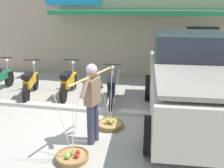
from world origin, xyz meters
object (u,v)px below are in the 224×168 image
(fruit_basket_right_side, at_px, (110,124))
(motorcycle_third_in_row, at_px, (68,82))
(motorcycle_nearest_shop, at_px, (0,79))
(parked_truck, at_px, (191,81))
(motorcycle_end_of_row, at_px, (112,89))
(fruit_basket_left_side, at_px, (72,156))
(fruit_vendor, at_px, (92,99))
(motorcycle_second_in_row, at_px, (30,82))

(fruit_basket_right_side, xyz_separation_m, motorcycle_third_in_row, (-1.71, 1.83, 0.38))
(fruit_basket_right_side, distance_m, motorcycle_nearest_shop, 4.41)
(motorcycle_nearest_shop, height_order, parked_truck, parked_truck)
(motorcycle_end_of_row, bearing_deg, motorcycle_nearest_shop, 176.05)
(fruit_basket_left_side, bearing_deg, fruit_vendor, 73.57)
(motorcycle_end_of_row, relative_size, parked_truck, 0.38)
(motorcycle_second_in_row, distance_m, motorcycle_end_of_row, 2.62)
(fruit_vendor, xyz_separation_m, motorcycle_end_of_row, (-0.03, 2.18, -0.52))
(motorcycle_end_of_row, bearing_deg, fruit_basket_right_side, -80.33)
(parked_truck, bearing_deg, fruit_vendor, -144.24)
(motorcycle_third_in_row, bearing_deg, parked_truck, -16.81)
(fruit_vendor, relative_size, motorcycle_nearest_shop, 0.93)
(motorcycle_end_of_row, bearing_deg, parked_truck, -18.55)
(fruit_basket_left_side, bearing_deg, motorcycle_nearest_shop, 138.85)
(fruit_basket_left_side, bearing_deg, motorcycle_third_in_row, 111.40)
(fruit_vendor, height_order, motorcycle_end_of_row, fruit_vendor)
(motorcycle_nearest_shop, relative_size, motorcycle_second_in_row, 1.02)
(fruit_vendor, xyz_separation_m, motorcycle_second_in_row, (-2.65, 2.29, -0.52))
(fruit_basket_right_side, height_order, motorcycle_second_in_row, fruit_basket_right_side)
(motorcycle_end_of_row, bearing_deg, fruit_basket_left_side, -93.51)
(parked_truck, bearing_deg, motorcycle_nearest_shop, 170.71)
(motorcycle_nearest_shop, relative_size, motorcycle_third_in_row, 1.00)
(fruit_basket_left_side, xyz_separation_m, motorcycle_end_of_row, (0.18, 2.90, 0.38))
(fruit_basket_left_side, distance_m, fruit_basket_right_side, 1.50)
(motorcycle_second_in_row, distance_m, motorcycle_third_in_row, 1.19)
(fruit_basket_right_side, height_order, motorcycle_third_in_row, fruit_basket_right_side)
(fruit_basket_left_side, xyz_separation_m, motorcycle_nearest_shop, (-3.61, 3.16, 0.38))
(fruit_vendor, distance_m, parked_truck, 2.53)
(motorcycle_third_in_row, bearing_deg, fruit_vendor, -59.64)
(motorcycle_nearest_shop, height_order, motorcycle_end_of_row, same)
(fruit_basket_right_side, bearing_deg, motorcycle_second_in_row, 151.23)
(fruit_basket_right_side, distance_m, parked_truck, 2.20)
(motorcycle_second_in_row, relative_size, motorcycle_end_of_row, 0.98)
(fruit_vendor, bearing_deg, motorcycle_nearest_shop, 147.48)
(fruit_basket_right_side, xyz_separation_m, motorcycle_second_in_row, (-2.87, 1.57, 0.38))
(parked_truck, bearing_deg, fruit_basket_left_side, -135.85)
(fruit_basket_left_side, height_order, parked_truck, parked_truck)
(fruit_basket_right_side, bearing_deg, fruit_vendor, -106.58)
(motorcycle_third_in_row, relative_size, motorcycle_end_of_row, 1.01)
(fruit_basket_left_side, height_order, motorcycle_second_in_row, fruit_basket_left_side)
(motorcycle_nearest_shop, distance_m, motorcycle_second_in_row, 1.18)
(motorcycle_third_in_row, distance_m, parked_truck, 3.75)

